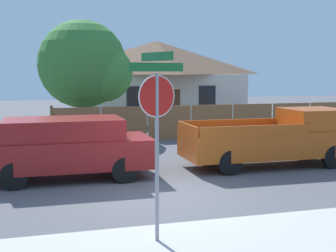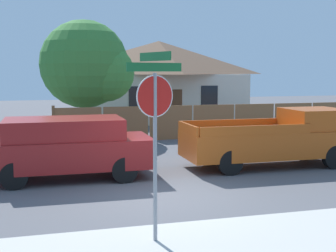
{
  "view_description": "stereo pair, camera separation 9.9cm",
  "coord_description": "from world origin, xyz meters",
  "px_view_note": "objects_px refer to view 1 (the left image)",
  "views": [
    {
      "loc": [
        -2.91,
        -10.65,
        3.02
      ],
      "look_at": [
        0.43,
        0.92,
        1.6
      ],
      "focal_mm": 50.0,
      "sensor_mm": 36.0,
      "label": 1
    },
    {
      "loc": [
        -2.82,
        -10.68,
        3.02
      ],
      "look_at": [
        0.43,
        0.92,
        1.6
      ],
      "focal_mm": 50.0,
      "sensor_mm": 36.0,
      "label": 2
    }
  ],
  "objects_px": {
    "house": "(157,79)",
    "oak_tree": "(87,66)",
    "stop_sign": "(157,113)",
    "orange_pickup": "(277,139)",
    "red_suv": "(67,146)"
  },
  "relations": [
    {
      "from": "house",
      "to": "oak_tree",
      "type": "bearing_deg",
      "value": -126.26
    },
    {
      "from": "house",
      "to": "oak_tree",
      "type": "relative_size",
      "value": 1.88
    },
    {
      "from": "stop_sign",
      "to": "oak_tree",
      "type": "bearing_deg",
      "value": 71.12
    },
    {
      "from": "orange_pickup",
      "to": "stop_sign",
      "type": "distance_m",
      "value": 7.75
    },
    {
      "from": "house",
      "to": "orange_pickup",
      "type": "relative_size",
      "value": 1.79
    },
    {
      "from": "stop_sign",
      "to": "house",
      "type": "bearing_deg",
      "value": 57.77
    },
    {
      "from": "orange_pickup",
      "to": "red_suv",
      "type": "bearing_deg",
      "value": -179.37
    },
    {
      "from": "oak_tree",
      "to": "red_suv",
      "type": "distance_m",
      "value": 8.73
    },
    {
      "from": "house",
      "to": "oak_tree",
      "type": "distance_m",
      "value": 8.63
    },
    {
      "from": "oak_tree",
      "to": "stop_sign",
      "type": "xyz_separation_m",
      "value": [
        -0.33,
        -13.66,
        -0.94
      ]
    },
    {
      "from": "house",
      "to": "orange_pickup",
      "type": "height_order",
      "value": "house"
    },
    {
      "from": "red_suv",
      "to": "oak_tree",
      "type": "bearing_deg",
      "value": 80.27
    },
    {
      "from": "house",
      "to": "orange_pickup",
      "type": "distance_m",
      "value": 15.31
    },
    {
      "from": "red_suv",
      "to": "stop_sign",
      "type": "bearing_deg",
      "value": -76.93
    },
    {
      "from": "house",
      "to": "oak_tree",
      "type": "height_order",
      "value": "oak_tree"
    }
  ]
}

